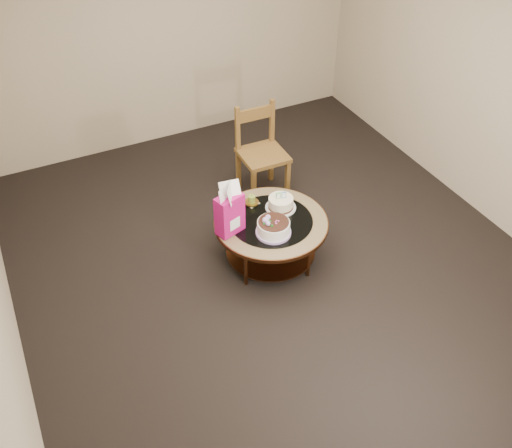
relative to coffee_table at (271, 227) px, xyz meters
name	(u,v)px	position (x,y,z in m)	size (l,w,h in m)	color
ground	(270,258)	(0.00, 0.00, -0.38)	(5.00, 5.00, 0.00)	black
room_walls	(274,111)	(0.00, 0.00, 1.16)	(4.52, 5.02, 2.61)	tan
coffee_table	(271,227)	(0.00, 0.00, 0.00)	(1.02, 1.02, 0.46)	brown
decorated_cake	(273,228)	(-0.06, -0.16, 0.14)	(0.31, 0.31, 0.18)	#B195D2
cream_cake	(281,203)	(0.16, 0.12, 0.14)	(0.28, 0.28, 0.18)	silver
gift_bag	(229,209)	(-0.38, 0.03, 0.32)	(0.27, 0.23, 0.48)	#BE1171
pillar_candle	(252,201)	(-0.05, 0.29, 0.11)	(0.14, 0.14, 0.10)	tan
dining_chair	(261,152)	(0.39, 0.98, 0.12)	(0.46, 0.46, 0.97)	brown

